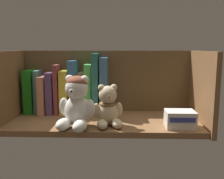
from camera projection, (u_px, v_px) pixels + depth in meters
shelf_board at (104, 122)px, 93.40cm from camera, size 68.71×27.52×2.00cm
shelf_back_panel at (106, 83)px, 105.46cm from camera, size 71.11×1.20×27.42cm
shelf_side_panel_left at (10, 88)px, 92.53cm from camera, size 1.60×29.92×27.42cm
shelf_side_panel_right at (202, 89)px, 90.08cm from camera, size 1.60×29.92×27.42cm
book_0 at (31, 91)px, 103.81cm from camera, size 3.55×10.95×17.60cm
book_1 at (39, 91)px, 103.71cm from camera, size 2.19×9.43×17.55cm
book_2 at (45, 94)px, 103.80cm from camera, size 2.52×14.36×15.31cm
book_3 at (52, 92)px, 103.57cm from camera, size 2.61×12.22×16.83cm
book_4 at (58, 89)px, 103.23cm from camera, size 1.61×11.44×19.88cm
book_5 at (65, 91)px, 103.32cm from camera, size 3.49×10.73×17.60cm
book_6 at (74, 87)px, 102.87cm from camera, size 4.11×9.09×21.57cm
book_7 at (82, 92)px, 103.15cm from camera, size 1.88×11.18×16.75cm
book_8 at (89, 89)px, 102.78cm from camera, size 3.01×9.34×20.05cm
book_9 at (96, 83)px, 102.32cm from camera, size 2.47×12.12×24.32cm
book_10 at (104, 85)px, 102.34cm from camera, size 3.17×9.75×22.67cm
teddy_bear_larger at (77, 103)px, 83.70cm from camera, size 13.41×13.77×17.59cm
teddy_bear_smaller at (108, 108)px, 85.61cm from camera, size 10.78×11.14×14.31cm
small_product_box at (180, 119)px, 84.11cm from camera, size 9.70×7.47×5.72cm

